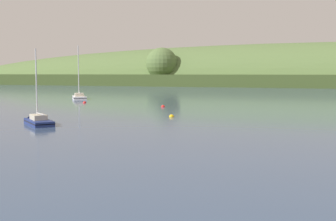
# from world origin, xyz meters

# --- Properties ---
(far_shoreline_hill) EXTENTS (524.82, 101.26, 39.64)m
(far_shoreline_hill) POSITION_xyz_m (-2.79, 203.69, 0.42)
(far_shoreline_hill) COLOR #3C4E24
(far_shoreline_hill) RESTS_ON ground
(sailboat_near_mooring) EXTENTS (6.50, 5.43, 9.51)m
(sailboat_near_mooring) POSITION_xyz_m (-15.73, 35.23, 0.14)
(sailboat_near_mooring) COLOR navy
(sailboat_near_mooring) RESTS_ON ground
(sailboat_far_left) EXTENTS (7.55, 8.22, 13.22)m
(sailboat_far_left) POSITION_xyz_m (-40.85, 76.71, 0.13)
(sailboat_far_left) COLOR white
(sailboat_far_left) RESTS_ON ground
(mooring_buoy_foreground) EXTENTS (0.66, 0.66, 0.74)m
(mooring_buoy_foreground) POSITION_xyz_m (-5.29, 49.00, 0.00)
(mooring_buoy_foreground) COLOR yellow
(mooring_buoy_foreground) RESTS_ON ground
(mooring_buoy_midchannel) EXTENTS (0.67, 0.67, 0.75)m
(mooring_buoy_midchannel) POSITION_xyz_m (-13.55, 63.62, 0.00)
(mooring_buoy_midchannel) COLOR red
(mooring_buoy_midchannel) RESTS_ON ground
(mooring_buoy_off_fishing_boat) EXTENTS (0.66, 0.66, 0.74)m
(mooring_buoy_off_fishing_boat) POSITION_xyz_m (-31.63, 66.09, 0.00)
(mooring_buoy_off_fishing_boat) COLOR red
(mooring_buoy_off_fishing_boat) RESTS_ON ground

